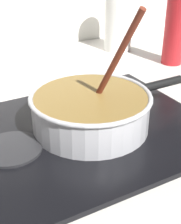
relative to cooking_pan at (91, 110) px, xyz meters
The scene contains 7 objects.
ground 0.19m from the cooking_pan, 147.76° to the right, with size 2.40×1.60×0.04m, color beige.
hob_plate 0.05m from the cooking_pan, behind, with size 0.56×0.48×0.01m, color black.
burner_ring 0.04m from the cooking_pan, behind, with size 0.17×0.17×0.01m, color #592D0C.
spare_burner 0.20m from the cooking_pan, behind, with size 0.14×0.14×0.01m, color #262628.
cooking_pan is the anchor object (origin of this frame).
sauce_bottle 0.57m from the cooking_pan, 29.34° to the left, with size 0.07×0.07×0.28m.
paper_towel_roll 0.65m from the cooking_pan, 51.15° to the left, with size 0.11×0.11×0.23m, color white.
Camera 1 is at (-0.20, -0.53, 0.43)m, focal length 54.93 mm.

